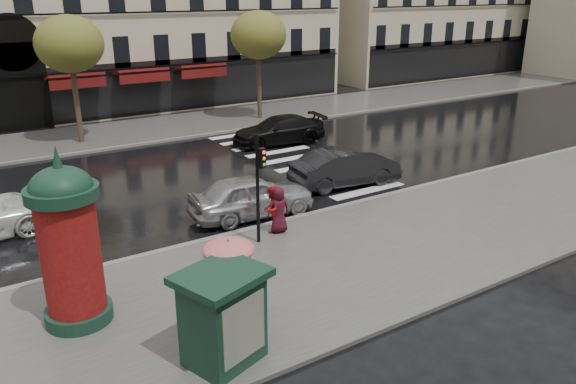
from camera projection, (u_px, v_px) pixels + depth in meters
ground at (302, 265)px, 16.81m from camera, size 160.00×160.00×0.00m
near_sidewalk at (311, 270)px, 16.39m from camera, size 90.00×7.00×0.12m
far_sidewalk at (114, 134)px, 31.80m from camera, size 90.00×6.00×0.12m
near_kerb at (252, 229)px, 19.16m from camera, size 90.00×0.25×0.14m
far_kerb at (131, 146)px, 29.43m from camera, size 90.00×0.25×0.14m
zebra_crossing at (293, 158)px, 27.45m from camera, size 3.60×11.75×0.01m
tree_far_left at (69, 45)px, 28.26m from camera, size 3.40×3.40×6.64m
tree_far_right at (258, 35)px, 33.87m from camera, size 3.40×3.40×6.64m
woman_umbrella at (229, 270)px, 12.97m from camera, size 1.22×1.22×2.35m
woman_red at (272, 209)px, 18.61m from camera, size 0.97×0.95×1.58m
man_burgundy at (279, 210)px, 18.58m from camera, size 0.83×0.61×1.57m
morris_column at (69, 241)px, 13.09m from camera, size 1.65×1.65×4.44m
traffic_light at (259, 179)px, 17.31m from camera, size 0.26×0.35×3.56m
newsstand at (223, 316)px, 11.94m from camera, size 2.15×1.97×2.14m
car_silver at (252, 196)px, 20.20m from camera, size 4.69×2.18×1.55m
car_darkgrey at (345, 167)px, 23.44m from camera, size 4.86×2.19×1.55m
car_black at (279, 130)px, 29.87m from camera, size 5.25×2.70×1.46m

